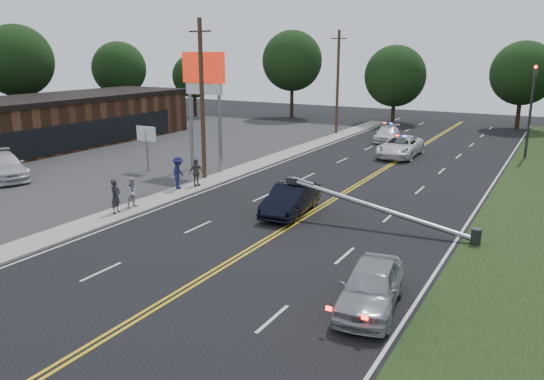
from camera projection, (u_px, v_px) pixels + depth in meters
The scene contains 26 objects.
ground at pixel (213, 273), 19.88m from camera, with size 120.00×120.00×0.00m, color black.
parking_lot at pixel (65, 167), 37.78m from camera, with size 25.00×60.00×0.01m, color #2D2D2D.
sidewalk at pixel (196, 186), 32.27m from camera, with size 1.80×70.00×0.12m, color #9B968C.
centerline_yellow at pixel (322, 206), 28.31m from camera, with size 0.36×80.00×0.00m, color gold.
pharmacy_building at pixel (36, 123), 44.38m from camera, with size 8.40×30.40×4.30m.
pylon_sign at pixel (204, 83), 35.13m from camera, with size 3.20×0.35×8.00m.
small_sign at pixel (146, 138), 36.03m from camera, with size 1.60×0.14×3.10m.
traffic_signal at pixel (531, 103), 40.16m from camera, with size 0.28×0.41×7.05m.
fallen_streetlight at pixel (388, 211), 24.40m from camera, with size 9.36×0.44×1.91m.
utility_pole_mid at pixel (202, 100), 33.06m from camera, with size 1.60×0.28×10.00m.
utility_pole_far at pixel (338, 82), 51.61m from camera, with size 1.60×0.28×10.00m.
tree_2 at pixel (17, 61), 52.77m from camera, with size 7.13×7.13×10.66m.
tree_3 at pixel (119, 69), 61.85m from camera, with size 6.24×6.24×9.15m.
tree_4 at pixel (194, 76), 66.12m from camera, with size 5.40×5.40×7.70m.
tree_5 at pixel (292, 61), 64.40m from camera, with size 7.29×7.29×10.53m.
tree_6 at pixel (395, 76), 59.82m from camera, with size 6.89×6.89×8.74m.
tree_7 at pixel (523, 73), 55.09m from camera, with size 6.64×6.64×9.12m.
crashed_sedan at pixel (291, 199), 26.90m from camera, with size 1.65×4.74×1.56m, color black.
waiting_sedan at pixel (371, 286), 16.96m from camera, with size 1.78×4.41×1.50m, color #9C9FA3.
parked_car at pixel (3, 166), 34.23m from camera, with size 2.31×5.69×1.65m, color silver.
emergency_a at pixel (400, 146), 41.52m from camera, with size 2.66×5.78×1.61m, color silver.
emergency_b at pixel (387, 134), 48.60m from camera, with size 1.92×4.73×1.37m, color silver.
bystander_a at pixel (116, 196), 26.57m from camera, with size 0.64×0.42×1.75m, color #24232B.
bystander_b at pixel (133, 192), 27.58m from camera, with size 0.77×0.60×1.59m, color #A3A2A7.
bystander_c at pixel (179, 173), 31.26m from camera, with size 1.25×0.72×1.93m, color #1C1D46.
bystander_d at pixel (196, 172), 31.96m from camera, with size 0.97×0.40×1.66m, color #594F47.
Camera 1 is at (10.97, -14.98, 8.06)m, focal length 35.00 mm.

